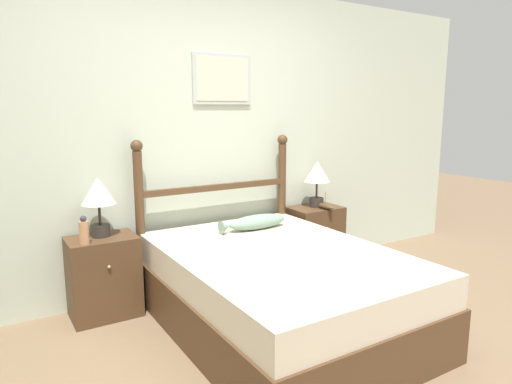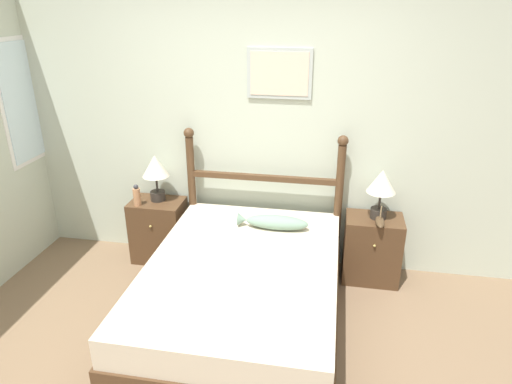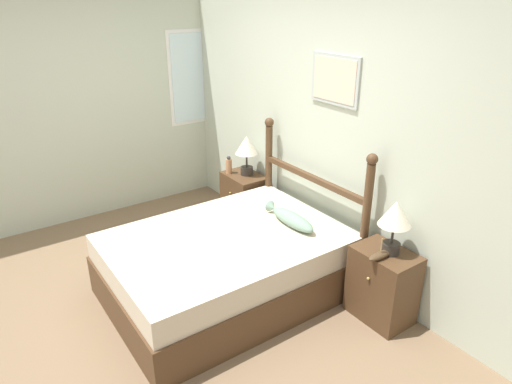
% 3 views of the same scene
% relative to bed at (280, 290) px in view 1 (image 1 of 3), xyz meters
% --- Properties ---
extents(ground_plane, '(16.00, 16.00, 0.00)m').
position_rel_bed_xyz_m(ground_plane, '(-0.12, -0.65, -0.28)').
color(ground_plane, '#7A6047').
extents(wall_back, '(6.40, 0.08, 2.55)m').
position_rel_bed_xyz_m(wall_back, '(-0.12, 1.08, 1.00)').
color(wall_back, beige).
rests_on(wall_back, ground_plane).
extents(bed, '(1.42, 1.96, 0.57)m').
position_rel_bed_xyz_m(bed, '(0.00, 0.00, 0.00)').
color(bed, '#4C331E').
rests_on(bed, ground_plane).
extents(headboard, '(1.44, 0.09, 1.30)m').
position_rel_bed_xyz_m(headboard, '(0.00, 0.95, 0.44)').
color(headboard, '#4C331E').
rests_on(headboard, ground_plane).
extents(nightstand_left, '(0.49, 0.37, 0.60)m').
position_rel_bed_xyz_m(nightstand_left, '(-0.99, 0.85, 0.02)').
color(nightstand_left, '#4C331E').
rests_on(nightstand_left, ground_plane).
extents(nightstand_right, '(0.49, 0.37, 0.60)m').
position_rel_bed_xyz_m(nightstand_right, '(0.99, 0.85, 0.02)').
color(nightstand_right, '#4C331E').
rests_on(nightstand_right, ground_plane).
extents(table_lamp_left, '(0.25, 0.25, 0.44)m').
position_rel_bed_xyz_m(table_lamp_left, '(-0.99, 0.88, 0.63)').
color(table_lamp_left, '#2D2823').
rests_on(table_lamp_left, nightstand_left).
extents(table_lamp_right, '(0.25, 0.25, 0.44)m').
position_rel_bed_xyz_m(table_lamp_right, '(1.02, 0.86, 0.63)').
color(table_lamp_right, '#2D2823').
rests_on(table_lamp_right, nightstand_right).
extents(bottle, '(0.07, 0.07, 0.20)m').
position_rel_bed_xyz_m(bottle, '(-1.13, 0.74, 0.42)').
color(bottle, tan).
rests_on(bottle, nightstand_left).
extents(model_boat, '(0.07, 0.24, 0.17)m').
position_rel_bed_xyz_m(model_boat, '(1.02, 0.74, 0.35)').
color(model_boat, '#4C3823').
rests_on(model_boat, nightstand_right).
extents(fish_pillow, '(0.59, 0.15, 0.12)m').
position_rel_bed_xyz_m(fish_pillow, '(0.15, 0.58, 0.35)').
color(fish_pillow, gray).
rests_on(fish_pillow, bed).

